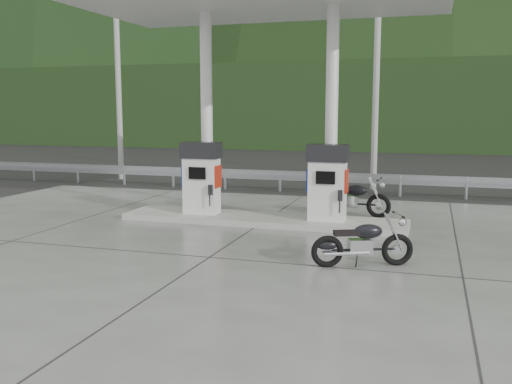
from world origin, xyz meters
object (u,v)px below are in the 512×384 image
(motorcycle_left, at_px, (352,199))
(motorcycle_right, at_px, (363,244))
(gas_pump_left, at_px, (202,178))
(gas_pump_right, at_px, (327,183))

(motorcycle_left, xyz_separation_m, motorcycle_right, (0.83, -4.80, -0.04))
(gas_pump_left, distance_m, motorcycle_left, 3.95)
(gas_pump_right, xyz_separation_m, motorcycle_right, (1.22, -3.26, -0.64))
(gas_pump_left, xyz_separation_m, motorcycle_right, (4.42, -3.26, -0.64))
(gas_pump_right, xyz_separation_m, motorcycle_left, (0.39, 1.54, -0.61))
(gas_pump_left, distance_m, gas_pump_right, 3.20)
(gas_pump_left, xyz_separation_m, gas_pump_right, (3.20, 0.00, 0.00))
(gas_pump_left, bearing_deg, motorcycle_right, -36.43)
(gas_pump_left, height_order, gas_pump_right, same)
(motorcycle_left, relative_size, motorcycle_right, 1.09)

